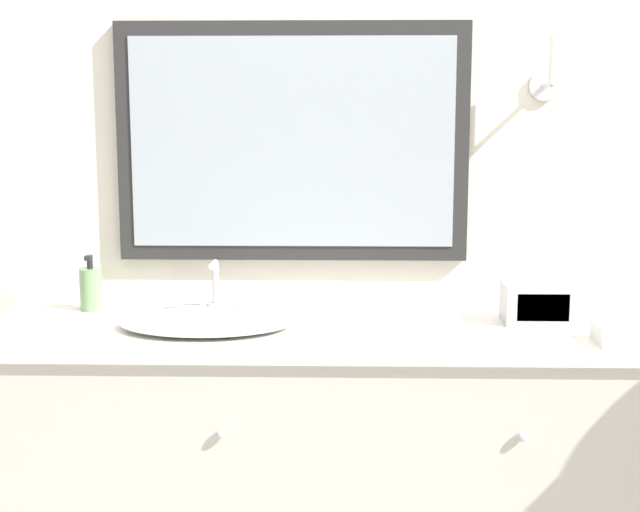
{
  "coord_description": "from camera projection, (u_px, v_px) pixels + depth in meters",
  "views": [
    {
      "loc": [
        -0.08,
        -2.11,
        1.46
      ],
      "look_at": [
        -0.14,
        0.34,
        1.06
      ],
      "focal_mm": 50.0,
      "sensor_mm": 36.0,
      "label": 1
    }
  ],
  "objects": [
    {
      "name": "wall_back",
      "position": [
        364.0,
        171.0,
        2.77
      ],
      "size": [
        8.0,
        0.18,
        2.55
      ],
      "color": "silver",
      "rests_on": "ground_plane"
    },
    {
      "name": "vanity_counter",
      "position": [
        367.0,
        470.0,
        2.58
      ],
      "size": [
        2.18,
        0.61,
        0.86
      ],
      "color": "beige",
      "rests_on": "ground_plane"
    },
    {
      "name": "sink_basin",
      "position": [
        207.0,
        321.0,
        2.5
      ],
      "size": [
        0.49,
        0.39,
        0.16
      ],
      "color": "white",
      "rests_on": "vanity_counter"
    },
    {
      "name": "soap_bottle",
      "position": [
        91.0,
        288.0,
        2.7
      ],
      "size": [
        0.07,
        0.07,
        0.17
      ],
      "color": "#709966",
      "rests_on": "vanity_counter"
    },
    {
      "name": "appliance_box",
      "position": [
        539.0,
        303.0,
        2.54
      ],
      "size": [
        0.2,
        0.13,
        0.11
      ],
      "color": "#BCBCC1",
      "rests_on": "vanity_counter"
    },
    {
      "name": "hand_towel_near_sink",
      "position": [
        627.0,
        335.0,
        2.32
      ],
      "size": [
        0.16,
        0.12,
        0.05
      ],
      "color": "white",
      "rests_on": "vanity_counter"
    }
  ]
}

